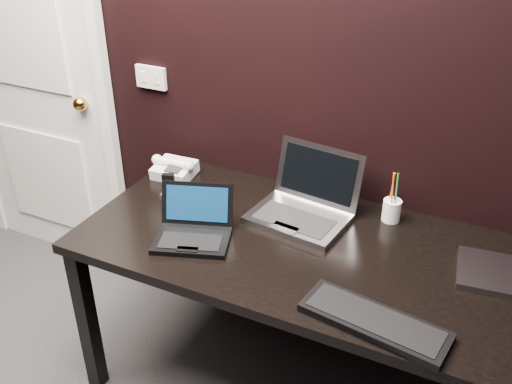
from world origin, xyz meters
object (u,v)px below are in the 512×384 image
at_px(desk, 309,263).
at_px(desk_phone, 174,169).
at_px(door, 29,72).
at_px(mobile_phone, 169,188).
at_px(netbook, 193,229).
at_px(silver_laptop, 304,206).
at_px(pen_cup, 392,209).
at_px(ext_keyboard, 374,322).
at_px(closed_laptop, 507,276).

bearing_deg(desk, desk_phone, 162.09).
bearing_deg(door, mobile_phone, -16.70).
xyz_separation_m(netbook, silver_laptop, (0.31, 0.31, 0.01)).
xyz_separation_m(desk, desk_phone, (-0.73, 0.24, 0.12)).
relative_size(netbook, mobile_phone, 3.31).
height_order(netbook, pen_cup, pen_cup).
relative_size(desk, desk_phone, 8.13).
bearing_deg(door, ext_keyboard, -18.92).
height_order(desk_phone, pen_cup, pen_cup).
xyz_separation_m(silver_laptop, ext_keyboard, (0.42, -0.48, -0.03)).
distance_m(door, netbook, 1.37).
relative_size(ext_keyboard, desk_phone, 2.22).
xyz_separation_m(door, ext_keyboard, (1.97, -0.68, -0.29)).
distance_m(door, desk, 1.73).
distance_m(door, mobile_phone, 1.07).
bearing_deg(desk, ext_keyboard, -43.03).
relative_size(silver_laptop, ext_keyboard, 0.86).
bearing_deg(pen_cup, netbook, -145.22).
xyz_separation_m(closed_laptop, mobile_phone, (-1.31, -0.03, 0.03)).
xyz_separation_m(netbook, desk_phone, (-0.32, 0.37, 0.00)).
xyz_separation_m(desk, mobile_phone, (-0.65, 0.08, 0.12)).
distance_m(netbook, pen_cup, 0.76).
height_order(desk, netbook, netbook).
height_order(door, desk_phone, door).
distance_m(closed_laptop, mobile_phone, 1.31).
relative_size(desk, netbook, 5.07).
bearing_deg(silver_laptop, netbook, -134.86).
bearing_deg(closed_laptop, ext_keyboard, -129.48).
xyz_separation_m(door, pen_cup, (1.87, -0.08, -0.26)).
xyz_separation_m(door, desk, (1.65, -0.38, -0.38)).
relative_size(door, ext_keyboard, 4.62).
height_order(closed_laptop, pen_cup, pen_cup).
distance_m(ext_keyboard, closed_laptop, 0.53).
height_order(silver_laptop, closed_laptop, silver_laptop).
xyz_separation_m(door, mobile_phone, (0.99, -0.30, -0.27)).
relative_size(mobile_phone, pen_cup, 0.49).
distance_m(desk, desk_phone, 0.78).
height_order(door, silver_laptop, door).
relative_size(ext_keyboard, closed_laptop, 1.36).
distance_m(desk, closed_laptop, 0.67).
relative_size(silver_laptop, closed_laptop, 1.17).
bearing_deg(mobile_phone, door, 163.30).
relative_size(silver_laptop, desk_phone, 1.90).
height_order(door, mobile_phone, door).
relative_size(netbook, ext_keyboard, 0.72).
xyz_separation_m(door, closed_laptop, (2.31, -0.27, -0.29)).
relative_size(closed_laptop, mobile_phone, 3.35).
height_order(door, ext_keyboard, door).
height_order(desk_phone, mobile_phone, mobile_phone).
xyz_separation_m(netbook, pen_cup, (0.63, 0.43, 0.01)).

